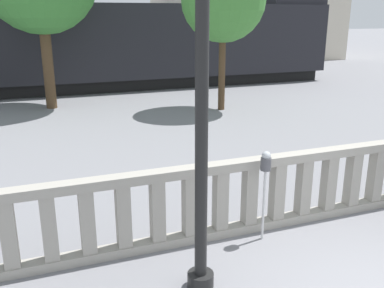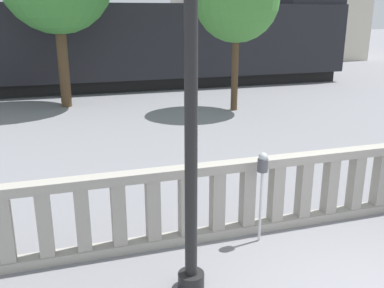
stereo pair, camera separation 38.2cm
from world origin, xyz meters
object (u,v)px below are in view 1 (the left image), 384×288
train_near (66,46)px  tree_right (223,0)px  lamppost (202,36)px  parking_meter (266,170)px  train_far (13,39)px

train_near → tree_right: (4.90, -6.15, 1.85)m
lamppost → train_near: lamppost is taller
parking_meter → train_far: size_ratio=0.08×
train_far → tree_right: size_ratio=3.55×
train_near → train_far: train_near is taller
lamppost → train_near: 15.92m
parking_meter → train_far: bearing=98.5°
train_far → tree_right: tree_right is taller
lamppost → tree_right: 10.82m
train_near → train_far: (-2.45, 11.75, -0.24)m
parking_meter → train_far: train_far is taller
lamppost → parking_meter: lamppost is taller
train_near → lamppost: bearing=-89.3°
train_far → train_near: bearing=-78.2°
lamppost → train_far: lamppost is taller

